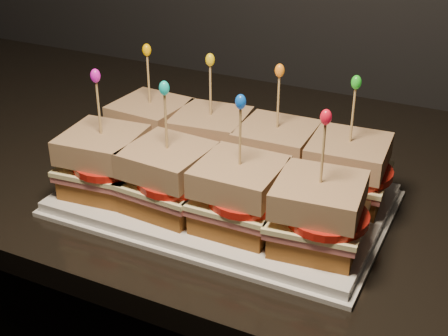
% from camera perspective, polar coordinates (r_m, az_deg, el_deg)
% --- Properties ---
extents(granite_slab, '(2.54, 0.67, 0.03)m').
position_cam_1_polar(granite_slab, '(0.98, -4.59, 1.38)').
color(granite_slab, black).
rests_on(granite_slab, cabinet).
extents(platter, '(0.40, 0.25, 0.02)m').
position_cam_1_polar(platter, '(0.80, 0.00, -2.91)').
color(platter, white).
rests_on(platter, granite_slab).
extents(platter_rim, '(0.41, 0.26, 0.01)m').
position_cam_1_polar(platter_rim, '(0.81, 0.00, -3.27)').
color(platter_rim, white).
rests_on(platter_rim, granite_slab).
extents(sandwich_0_bread_bot, '(0.10, 0.10, 0.03)m').
position_cam_1_polar(sandwich_0_bread_bot, '(0.90, -6.56, 1.98)').
color(sandwich_0_bread_bot, brown).
rests_on(sandwich_0_bread_bot, platter).
extents(sandwich_0_ham, '(0.11, 0.10, 0.01)m').
position_cam_1_polar(sandwich_0_ham, '(0.89, -6.61, 2.94)').
color(sandwich_0_ham, '#C65E61').
rests_on(sandwich_0_ham, sandwich_0_bread_bot).
extents(sandwich_0_cheese, '(0.11, 0.10, 0.01)m').
position_cam_1_polar(sandwich_0_cheese, '(0.89, -6.64, 3.35)').
color(sandwich_0_cheese, '#FFF7B0').
rests_on(sandwich_0_cheese, sandwich_0_ham).
extents(sandwich_0_tomato, '(0.09, 0.09, 0.01)m').
position_cam_1_polar(sandwich_0_tomato, '(0.87, -6.20, 3.51)').
color(sandwich_0_tomato, red).
rests_on(sandwich_0_tomato, sandwich_0_cheese).
extents(sandwich_0_bread_top, '(0.10, 0.10, 0.03)m').
position_cam_1_polar(sandwich_0_bread_top, '(0.88, -6.74, 5.00)').
color(sandwich_0_bread_top, brown).
rests_on(sandwich_0_bread_top, sandwich_0_tomato).
extents(sandwich_0_pick, '(0.00, 0.00, 0.09)m').
position_cam_1_polar(sandwich_0_pick, '(0.86, -6.91, 7.80)').
color(sandwich_0_pick, tan).
rests_on(sandwich_0_pick, sandwich_0_bread_top).
extents(sandwich_0_frill, '(0.01, 0.01, 0.02)m').
position_cam_1_polar(sandwich_0_frill, '(0.85, -7.08, 10.67)').
color(sandwich_0_frill, '#ECAA01').
rests_on(sandwich_0_frill, sandwich_0_pick).
extents(sandwich_1_bread_bot, '(0.10, 0.10, 0.03)m').
position_cam_1_polar(sandwich_1_bread_bot, '(0.85, -1.18, 0.79)').
color(sandwich_1_bread_bot, brown).
rests_on(sandwich_1_bread_bot, platter).
extents(sandwich_1_ham, '(0.11, 0.11, 0.01)m').
position_cam_1_polar(sandwich_1_ham, '(0.85, -1.19, 1.78)').
color(sandwich_1_ham, '#C65E61').
rests_on(sandwich_1_ham, sandwich_1_bread_bot).
extents(sandwich_1_cheese, '(0.11, 0.11, 0.01)m').
position_cam_1_polar(sandwich_1_cheese, '(0.84, -1.20, 2.21)').
color(sandwich_1_cheese, '#FFF7B0').
rests_on(sandwich_1_cheese, sandwich_1_ham).
extents(sandwich_1_tomato, '(0.09, 0.09, 0.01)m').
position_cam_1_polar(sandwich_1_tomato, '(0.83, -0.65, 2.36)').
color(sandwich_1_tomato, red).
rests_on(sandwich_1_tomato, sandwich_1_cheese).
extents(sandwich_1_bread_top, '(0.10, 0.10, 0.03)m').
position_cam_1_polar(sandwich_1_bread_top, '(0.83, -1.22, 3.93)').
color(sandwich_1_bread_top, brown).
rests_on(sandwich_1_bread_top, sandwich_1_tomato).
extents(sandwich_1_pick, '(0.00, 0.00, 0.09)m').
position_cam_1_polar(sandwich_1_pick, '(0.82, -1.25, 6.86)').
color(sandwich_1_pick, tan).
rests_on(sandwich_1_pick, sandwich_1_bread_top).
extents(sandwich_1_frill, '(0.01, 0.01, 0.02)m').
position_cam_1_polar(sandwich_1_frill, '(0.80, -1.28, 9.87)').
color(sandwich_1_frill, yellow).
rests_on(sandwich_1_frill, sandwich_1_pick).
extents(sandwich_2_bread_bot, '(0.09, 0.09, 0.03)m').
position_cam_1_polar(sandwich_2_bread_bot, '(0.82, 4.69, -0.53)').
color(sandwich_2_bread_bot, brown).
rests_on(sandwich_2_bread_bot, platter).
extents(sandwich_2_ham, '(0.10, 0.10, 0.01)m').
position_cam_1_polar(sandwich_2_ham, '(0.81, 4.74, 0.50)').
color(sandwich_2_ham, '#C65E61').
rests_on(sandwich_2_ham, sandwich_2_bread_bot).
extents(sandwich_2_cheese, '(0.10, 0.10, 0.01)m').
position_cam_1_polar(sandwich_2_cheese, '(0.81, 4.76, 0.94)').
color(sandwich_2_cheese, '#FFF7B0').
rests_on(sandwich_2_cheese, sandwich_2_ham).
extents(sandwich_2_tomato, '(0.09, 0.09, 0.01)m').
position_cam_1_polar(sandwich_2_tomato, '(0.80, 5.42, 1.07)').
color(sandwich_2_tomato, red).
rests_on(sandwich_2_tomato, sandwich_2_cheese).
extents(sandwich_2_bread_top, '(0.09, 0.09, 0.03)m').
position_cam_1_polar(sandwich_2_bread_top, '(0.80, 4.83, 2.71)').
color(sandwich_2_bread_top, brown).
rests_on(sandwich_2_bread_top, sandwich_2_tomato).
extents(sandwich_2_pick, '(0.00, 0.00, 0.09)m').
position_cam_1_polar(sandwich_2_pick, '(0.78, 4.97, 5.75)').
color(sandwich_2_pick, tan).
rests_on(sandwich_2_pick, sandwich_2_bread_top).
extents(sandwich_2_frill, '(0.01, 0.01, 0.02)m').
position_cam_1_polar(sandwich_2_frill, '(0.76, 5.11, 8.88)').
color(sandwich_2_frill, orange).
rests_on(sandwich_2_frill, sandwich_2_pick).
extents(sandwich_3_bread_bot, '(0.10, 0.10, 0.03)m').
position_cam_1_polar(sandwich_3_bread_bot, '(0.80, 11.00, -1.93)').
color(sandwich_3_bread_bot, brown).
rests_on(sandwich_3_bread_bot, platter).
extents(sandwich_3_ham, '(0.11, 0.10, 0.01)m').
position_cam_1_polar(sandwich_3_ham, '(0.79, 11.11, -0.89)').
color(sandwich_3_ham, '#C65E61').
rests_on(sandwich_3_ham, sandwich_3_bread_bot).
extents(sandwich_3_cheese, '(0.11, 0.10, 0.01)m').
position_cam_1_polar(sandwich_3_cheese, '(0.79, 11.16, -0.44)').
color(sandwich_3_cheese, '#FFF7B0').
rests_on(sandwich_3_cheese, sandwich_3_ham).
extents(sandwich_3_tomato, '(0.09, 0.09, 0.01)m').
position_cam_1_polar(sandwich_3_tomato, '(0.77, 11.94, -0.33)').
color(sandwich_3_tomato, red).
rests_on(sandwich_3_tomato, sandwich_3_cheese).
extents(sandwich_3_bread_top, '(0.10, 0.10, 0.03)m').
position_cam_1_polar(sandwich_3_bread_top, '(0.77, 11.34, 1.37)').
color(sandwich_3_bread_top, brown).
rests_on(sandwich_3_bread_top, sandwich_3_tomato).
extents(sandwich_3_pick, '(0.00, 0.00, 0.09)m').
position_cam_1_polar(sandwich_3_pick, '(0.75, 11.66, 4.47)').
color(sandwich_3_pick, tan).
rests_on(sandwich_3_pick, sandwich_3_bread_top).
extents(sandwich_3_frill, '(0.01, 0.01, 0.02)m').
position_cam_1_polar(sandwich_3_frill, '(0.74, 12.00, 7.68)').
color(sandwich_3_frill, green).
rests_on(sandwich_3_frill, sandwich_3_pick).
extents(sandwich_4_bread_bot, '(0.10, 0.10, 0.03)m').
position_cam_1_polar(sandwich_4_bread_bot, '(0.82, -10.74, -1.15)').
color(sandwich_4_bread_bot, brown).
rests_on(sandwich_4_bread_bot, platter).
extents(sandwich_4_ham, '(0.11, 0.10, 0.01)m').
position_cam_1_polar(sandwich_4_ham, '(0.81, -10.84, -0.12)').
color(sandwich_4_ham, '#C65E61').
rests_on(sandwich_4_ham, sandwich_4_bread_bot).
extents(sandwich_4_cheese, '(0.11, 0.11, 0.01)m').
position_cam_1_polar(sandwich_4_cheese, '(0.80, -10.88, 0.32)').
color(sandwich_4_cheese, '#FFF7B0').
rests_on(sandwich_4_cheese, sandwich_4_ham).
extents(sandwich_4_tomato, '(0.09, 0.09, 0.01)m').
position_cam_1_polar(sandwich_4_tomato, '(0.79, -10.48, 0.44)').
color(sandwich_4_tomato, red).
rests_on(sandwich_4_tomato, sandwich_4_cheese).
extents(sandwich_4_bread_top, '(0.10, 0.10, 0.03)m').
position_cam_1_polar(sandwich_4_bread_top, '(0.79, -11.06, 2.09)').
color(sandwich_4_bread_top, brown).
rests_on(sandwich_4_bread_top, sandwich_4_tomato).
extents(sandwich_4_pick, '(0.00, 0.00, 0.09)m').
position_cam_1_polar(sandwich_4_pick, '(0.77, -11.36, 5.14)').
color(sandwich_4_pick, tan).
rests_on(sandwich_4_pick, sandwich_4_bread_top).
extents(sandwich_4_frill, '(0.01, 0.01, 0.02)m').
position_cam_1_polar(sandwich_4_frill, '(0.76, -11.68, 8.27)').
color(sandwich_4_frill, '#D815BC').
rests_on(sandwich_4_frill, sandwich_4_pick).
extents(sandwich_5_bread_bot, '(0.10, 0.10, 0.03)m').
position_cam_1_polar(sandwich_5_bread_bot, '(0.77, -5.02, -2.66)').
color(sandwich_5_bread_bot, brown).
rests_on(sandwich_5_bread_bot, platter).
extents(sandwich_5_ham, '(0.11, 0.10, 0.01)m').
position_cam_1_polar(sandwich_5_ham, '(0.76, -5.07, -1.59)').
color(sandwich_5_ham, '#C65E61').
rests_on(sandwich_5_ham, sandwich_5_bread_bot).
extents(sandwich_5_cheese, '(0.11, 0.10, 0.01)m').
position_cam_1_polar(sandwich_5_cheese, '(0.76, -5.09, -1.13)').
color(sandwich_5_cheese, '#FFF7B0').
rests_on(sandwich_5_cheese, sandwich_5_ham).
extents(sandwich_5_tomato, '(0.09, 0.09, 0.01)m').
position_cam_1_polar(sandwich_5_tomato, '(0.74, -4.55, -1.02)').
color(sandwich_5_tomato, red).
rests_on(sandwich_5_tomato, sandwich_5_cheese).
extents(sandwich_5_bread_top, '(0.10, 0.10, 0.03)m').
position_cam_1_polar(sandwich_5_bread_top, '(0.74, -5.18, 0.74)').
color(sandwich_5_bread_top, brown).
rests_on(sandwich_5_bread_top, sandwich_5_tomato).
extents(sandwich_5_pick, '(0.00, 0.00, 0.09)m').
position_cam_1_polar(sandwich_5_pick, '(0.72, -5.33, 3.96)').
color(sandwich_5_pick, tan).
rests_on(sandwich_5_pick, sandwich_5_bread_top).
extents(sandwich_5_frill, '(0.01, 0.01, 0.02)m').
position_cam_1_polar(sandwich_5_frill, '(0.71, -5.49, 7.29)').
color(sandwich_5_frill, '#11C1B4').
rests_on(sandwich_5_frill, sandwich_5_pick).
extents(sandwich_6_bread_bot, '(0.09, 0.09, 0.03)m').
position_cam_1_polar(sandwich_6_bread_bot, '(0.73, 1.39, -4.32)').
color(sandwich_6_bread_bot, brown).
rests_on(sandwich_6_bread_bot, platter).
extents(sandwich_6_ham, '(0.10, 0.10, 0.01)m').
position_cam_1_polar(sandwich_6_ham, '(0.72, 1.40, -3.21)').
color(sandwich_6_ham, '#C65E61').
rests_on(sandwich_6_ham, sandwich_6_bread_bot).
extents(sandwich_6_cheese, '(0.10, 0.10, 0.01)m').
position_cam_1_polar(sandwich_6_cheese, '(0.72, 1.41, -2.73)').
color(sandwich_6_cheese, '#FFF7B0').
rests_on(sandwich_6_cheese, sandwich_6_ham).
extents(sandwich_6_tomato, '(0.09, 0.09, 0.01)m').
position_cam_1_polar(sandwich_6_tomato, '(0.71, 2.10, -2.64)').
color(sandwich_6_tomato, red).
rests_on(sandwich_6_tomato, sandwich_6_cheese).
extents(sandwich_6_bread_top, '(0.09, 0.09, 0.03)m').
position_cam_1_polar(sandwich_6_bread_top, '(0.70, 1.43, -0.79)').
color(sandwich_6_bread_top, brown).
rests_on(sandwich_6_bread_top, sandwich_6_tomato).
extents(sandwich_6_pick, '(0.00, 0.00, 0.09)m').
position_cam_1_polar(sandwich_6_pick, '(0.68, 1.48, 2.57)').
color(sandwich_6_pick, tan).
rests_on(sandwich_6_pick, sandwich_6_bread_top).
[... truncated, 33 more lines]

